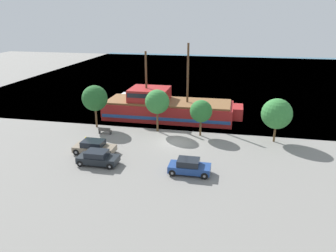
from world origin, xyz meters
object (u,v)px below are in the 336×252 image
Objects in this scene: bench_promenade_east at (105,131)px; pirate_ship at (167,108)px; parked_car_curb_front at (189,167)px; moored_boat_dockside at (130,100)px; fire_hydrant at (86,140)px; parked_car_curb_mid at (98,158)px; parked_car_curb_rear at (94,147)px.

pirate_ship is at bearing 51.44° from bench_promenade_east.
parked_car_curb_front is 14.32m from bench_promenade_east.
moored_boat_dockside is 17.22m from fire_hydrant.
pirate_ship reaches higher than parked_car_curb_front.
parked_car_curb_front is at bearing -59.83° from moored_boat_dockside.
parked_car_curb_mid is (-9.04, 0.14, -0.01)m from parked_car_curb_front.
fire_hydrant is at bearing -106.40° from bench_promenade_east.
pirate_ship reaches higher than moored_boat_dockside.
parked_car_curb_front reaches higher than fire_hydrant.
moored_boat_dockside reaches higher than bench_promenade_east.
parked_car_curb_rear reaches higher than parked_car_curb_mid.
parked_car_curb_rear is at bearing -110.36° from pirate_ship.
pirate_ship is at bearing 108.85° from parked_car_curb_front.
parked_car_curb_front reaches higher than parked_car_curb_mid.
parked_car_curb_front is 13.59m from fire_hydrant.
pirate_ship is 16.99m from parked_car_curb_front.
pirate_ship is at bearing -39.84° from moored_boat_dockside.
parked_car_curb_mid is 2.51× the size of bench_promenade_east.
fire_hydrant is (-2.11, 2.50, -0.30)m from parked_car_curb_rear.
fire_hydrant is 0.49× the size of bench_promenade_east.
fire_hydrant is (-3.56, 4.95, -0.29)m from parked_car_curb_mid.
parked_car_curb_rear is (-1.45, 2.45, 0.01)m from parked_car_curb_mid.
pirate_ship reaches higher than parked_car_curb_mid.
pirate_ship is 13.13m from fire_hydrant.
parked_car_curb_rear is 5.87m from bench_promenade_east.
parked_car_curb_front is 0.88× the size of parked_car_curb_rear.
pirate_ship is 24.94× the size of fire_hydrant.
moored_boat_dockside is at bearing 120.17° from parked_car_curb_front.
fire_hydrant is 3.38m from bench_promenade_east.
bench_promenade_east is (-6.16, -7.73, -1.13)m from pirate_ship.
moored_boat_dockside reaches higher than fire_hydrant.
fire_hydrant is at bearing 130.19° from parked_car_curb_rear.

